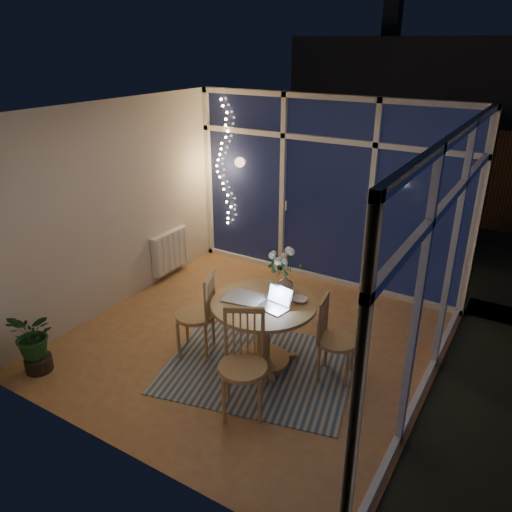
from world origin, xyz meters
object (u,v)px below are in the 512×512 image
potted_plant (34,339)px  dining_table (264,333)px  flower_vase (285,282)px  chair_left (195,313)px  chair_front (243,365)px  laptop (273,299)px  chair_right (337,339)px

potted_plant → dining_table: bearing=34.3°
flower_vase → potted_plant: size_ratio=0.28×
flower_vase → chair_left: bearing=-146.9°
chair_front → laptop: 0.77m
dining_table → potted_plant: 2.39m
chair_right → potted_plant: 3.13m
chair_left → laptop: (0.90, 0.13, 0.37)m
flower_vase → potted_plant: 2.69m
chair_left → chair_front: size_ratio=0.95×
laptop → potted_plant: laptop is taller
laptop → chair_front: bearing=-72.7°
dining_table → potted_plant: potted_plant is taller
chair_front → potted_plant: (-2.19, -0.60, -0.13)m
flower_vase → potted_plant: bearing=-140.5°
chair_left → laptop: chair_left is taller
chair_left → chair_right: (1.51, 0.38, -0.03)m
chair_left → chair_right: size_ratio=1.07×
chair_left → laptop: size_ratio=3.20×
chair_right → flower_vase: (-0.69, 0.15, 0.40)m
chair_right → potted_plant: size_ratio=1.20×
chair_right → chair_front: bearing=141.2°
laptop → potted_plant: (-2.12, -1.28, -0.48)m
chair_left → laptop: bearing=76.9°
chair_right → chair_front: (-0.54, -0.93, 0.06)m
laptop → flower_vase: (-0.08, 0.40, -0.01)m
potted_plant → flower_vase: bearing=39.5°
chair_front → flower_vase: bearing=69.9°
dining_table → flower_vase: size_ratio=5.24×
chair_left → flower_vase: size_ratio=4.67×
potted_plant → chair_front: bearing=15.2°
dining_table → laptop: 0.51m
chair_right → chair_front: size_ratio=0.89×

